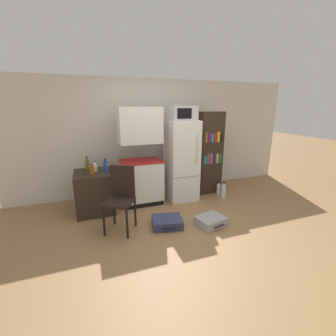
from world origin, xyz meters
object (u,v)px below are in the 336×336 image
object	(u,v)px
refrigerator	(181,161)
bottle_milk_white	(95,167)
suitcase_large_flat	(211,221)
side_table	(95,192)
chair	(121,193)
water_bottle_middle	(219,189)
bookshelf	(209,153)
bottle_amber_beer	(92,170)
water_bottle_front	(224,191)
microwave	(182,113)
bottle_blue_soda	(105,166)
kitchen_hutch	(141,161)
bottle_olive_oil	(87,164)
suitcase_small_flat	(167,222)

from	to	relation	value
refrigerator	bottle_milk_white	distance (m)	1.69
bottle_milk_white	suitcase_large_flat	xyz separation A→B (m)	(1.69, -1.24, -0.76)
side_table	refrigerator	distance (m)	1.79
chair	water_bottle_middle	size ratio (longest dim) A/B	3.51
bookshelf	bottle_amber_beer	world-z (taller)	bookshelf
water_bottle_front	refrigerator	bearing A→B (deg)	159.42
microwave	bottle_blue_soda	xyz separation A→B (m)	(-1.51, -0.08, -0.91)
kitchen_hutch	chair	distance (m)	1.05
bookshelf	water_bottle_front	world-z (taller)	bookshelf
side_table	chair	size ratio (longest dim) A/B	0.74
bottle_blue_soda	chair	bearing A→B (deg)	-78.39
side_table	bookshelf	bearing A→B (deg)	4.05
bookshelf	chair	world-z (taller)	bookshelf
suitcase_large_flat	water_bottle_middle	world-z (taller)	water_bottle_middle
bottle_blue_soda	water_bottle_middle	size ratio (longest dim) A/B	0.85
kitchen_hutch	side_table	bearing A→B (deg)	-174.69
refrigerator	water_bottle_middle	size ratio (longest dim) A/B	5.60
kitchen_hutch	microwave	bearing A→B (deg)	-2.97
microwave	chair	distance (m)	1.97
suitcase_large_flat	refrigerator	bearing A→B (deg)	78.39
bottle_olive_oil	bookshelf	bearing A→B (deg)	-0.18
bottle_amber_beer	suitcase_small_flat	size ratio (longest dim) A/B	0.34
bottle_olive_oil	suitcase_large_flat	distance (m)	2.42
bottle_olive_oil	chair	world-z (taller)	chair
microwave	water_bottle_front	world-z (taller)	microwave
water_bottle_front	suitcase_small_flat	bearing A→B (deg)	-155.27
chair	suitcase_small_flat	bearing A→B (deg)	14.62
refrigerator	bottle_olive_oil	size ratio (longest dim) A/B	6.26
suitcase_large_flat	kitchen_hutch	bearing A→B (deg)	111.49
chair	suitcase_small_flat	world-z (taller)	chair
bottle_blue_soda	side_table	bearing A→B (deg)	168.86
kitchen_hutch	water_bottle_middle	size ratio (longest dim) A/B	6.49
bottle_amber_beer	kitchen_hutch	bearing A→B (deg)	13.35
chair	water_bottle_middle	world-z (taller)	chair
bottle_milk_white	chair	size ratio (longest dim) A/B	0.19
side_table	kitchen_hutch	bearing A→B (deg)	5.31
side_table	water_bottle_middle	bearing A→B (deg)	-1.81
microwave	water_bottle_front	distance (m)	1.85
bottle_olive_oil	suitcase_large_flat	world-z (taller)	bottle_olive_oil
bookshelf	chair	size ratio (longest dim) A/B	1.76
bottle_olive_oil	bottle_amber_beer	size ratio (longest dim) A/B	1.39
side_table	water_bottle_front	xyz separation A→B (m)	(2.58, -0.28, -0.23)
bookshelf	bottle_milk_white	size ratio (longest dim) A/B	9.27
side_table	bottle_amber_beer	bearing A→B (deg)	-96.26
side_table	bottle_amber_beer	size ratio (longest dim) A/B	4.03
refrigerator	bookshelf	distance (m)	0.73
microwave	water_bottle_middle	size ratio (longest dim) A/B	1.72
refrigerator	water_bottle_front	xyz separation A→B (m)	(0.85, -0.32, -0.66)
bookshelf	chair	xyz separation A→B (m)	(-2.08, -0.96, -0.29)
suitcase_small_flat	bottle_blue_soda	bearing A→B (deg)	143.32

